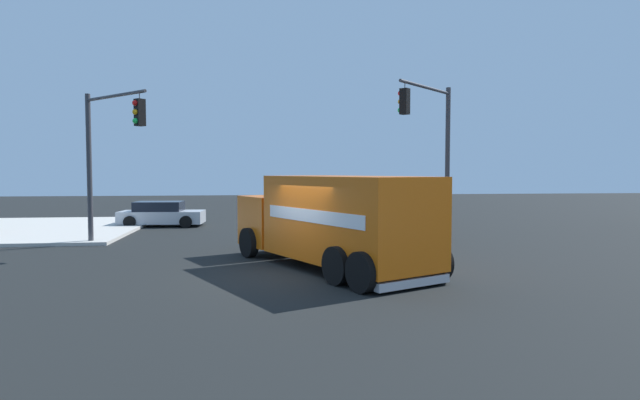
{
  "coord_description": "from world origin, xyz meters",
  "views": [
    {
      "loc": [
        14.65,
        -0.82,
        2.91
      ],
      "look_at": [
        -1.54,
        1.11,
        2.02
      ],
      "focal_mm": 29.64,
      "sensor_mm": 36.0,
      "label": 1
    }
  ],
  "objects_px": {
    "traffic_light_primary": "(434,139)",
    "traffic_light_secondary": "(105,144)",
    "pickup_tan": "(370,212)",
    "sedan_silver": "(161,214)",
    "delivery_truck": "(333,220)"
  },
  "relations": [
    {
      "from": "traffic_light_primary",
      "to": "pickup_tan",
      "type": "relative_size",
      "value": 1.2
    },
    {
      "from": "traffic_light_secondary",
      "to": "sedan_silver",
      "type": "distance_m",
      "value": 8.38
    },
    {
      "from": "pickup_tan",
      "to": "traffic_light_secondary",
      "type": "bearing_deg",
      "value": -60.59
    },
    {
      "from": "delivery_truck",
      "to": "traffic_light_primary",
      "type": "height_order",
      "value": "traffic_light_primary"
    },
    {
      "from": "delivery_truck",
      "to": "pickup_tan",
      "type": "height_order",
      "value": "delivery_truck"
    },
    {
      "from": "traffic_light_primary",
      "to": "pickup_tan",
      "type": "bearing_deg",
      "value": -169.79
    },
    {
      "from": "traffic_light_primary",
      "to": "traffic_light_secondary",
      "type": "xyz_separation_m",
      "value": [
        -0.06,
        -12.93,
        -0.27
      ]
    },
    {
      "from": "sedan_silver",
      "to": "traffic_light_primary",
      "type": "bearing_deg",
      "value": 57.78
    },
    {
      "from": "traffic_light_primary",
      "to": "traffic_light_secondary",
      "type": "bearing_deg",
      "value": -90.27
    },
    {
      "from": "pickup_tan",
      "to": "sedan_silver",
      "type": "bearing_deg",
      "value": -95.42
    },
    {
      "from": "traffic_light_secondary",
      "to": "pickup_tan",
      "type": "xyz_separation_m",
      "value": [
        -6.61,
        11.73,
        -3.23
      ]
    },
    {
      "from": "traffic_light_secondary",
      "to": "pickup_tan",
      "type": "distance_m",
      "value": 13.85
    },
    {
      "from": "delivery_truck",
      "to": "pickup_tan",
      "type": "bearing_deg",
      "value": 162.61
    },
    {
      "from": "traffic_light_primary",
      "to": "sedan_silver",
      "type": "height_order",
      "value": "traffic_light_primary"
    },
    {
      "from": "traffic_light_secondary",
      "to": "pickup_tan",
      "type": "bearing_deg",
      "value": 119.41
    }
  ]
}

